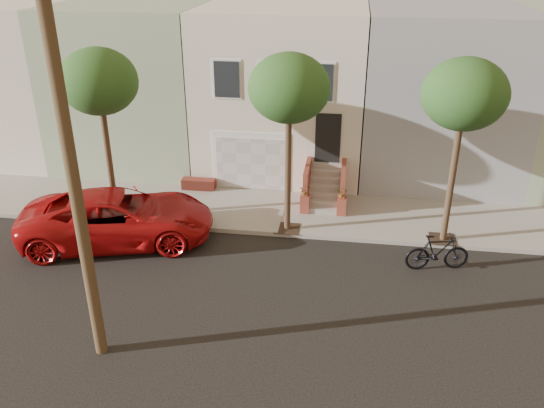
# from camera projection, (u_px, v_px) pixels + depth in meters

# --- Properties ---
(ground) EXTENTS (90.00, 90.00, 0.00)m
(ground) POSITION_uv_depth(u_px,v_px,m) (239.00, 290.00, 16.90)
(ground) COLOR black
(ground) RESTS_ON ground
(sidewalk) EXTENTS (40.00, 3.70, 0.15)m
(sidewalk) POSITION_uv_depth(u_px,v_px,m) (266.00, 211.00, 21.65)
(sidewalk) COLOR gray
(sidewalk) RESTS_ON ground
(house_row) EXTENTS (33.10, 11.70, 7.00)m
(house_row) POSITION_uv_depth(u_px,v_px,m) (285.00, 85.00, 25.32)
(house_row) COLOR silver
(house_row) RESTS_ON sidewalk
(tree_left) EXTENTS (2.70, 2.57, 6.30)m
(tree_left) POSITION_uv_depth(u_px,v_px,m) (99.00, 83.00, 18.83)
(tree_left) COLOR #2D2116
(tree_left) RESTS_ON sidewalk
(tree_mid) EXTENTS (2.70, 2.57, 6.30)m
(tree_mid) POSITION_uv_depth(u_px,v_px,m) (289.00, 89.00, 17.99)
(tree_mid) COLOR #2D2116
(tree_mid) RESTS_ON sidewalk
(tree_right) EXTENTS (2.70, 2.57, 6.30)m
(tree_right) POSITION_uv_depth(u_px,v_px,m) (465.00, 96.00, 17.28)
(tree_right) COLOR #2D2116
(tree_right) RESTS_ON sidewalk
(pickup_truck) EXTENTS (7.10, 4.60, 1.82)m
(pickup_truck) POSITION_uv_depth(u_px,v_px,m) (118.00, 217.00, 19.31)
(pickup_truck) COLOR #A90F11
(pickup_truck) RESTS_ON ground
(motorcycle) EXTENTS (2.14, 0.98, 1.24)m
(motorcycle) POSITION_uv_depth(u_px,v_px,m) (437.00, 252.00, 17.73)
(motorcycle) COLOR black
(motorcycle) RESTS_ON ground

